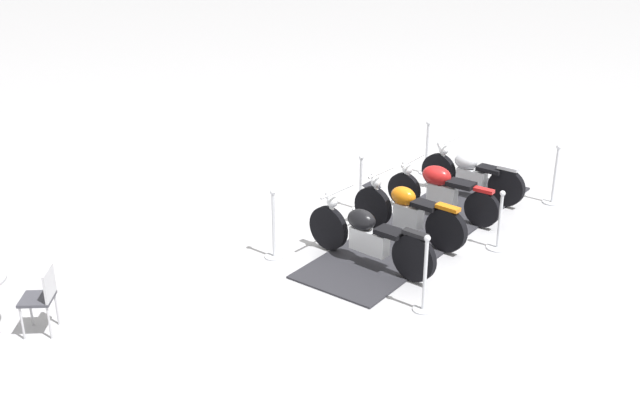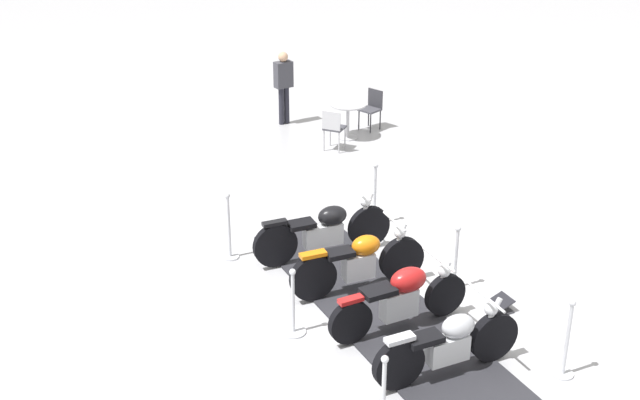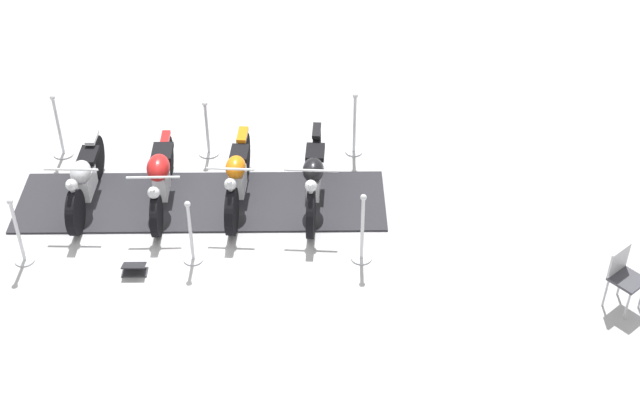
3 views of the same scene
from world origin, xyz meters
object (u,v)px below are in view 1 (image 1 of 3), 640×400
at_px(stanchion_right_mid, 361,190).
at_px(motorcycle_copper, 407,212).
at_px(stanchion_right_rear, 274,234).
at_px(motorcycle_black, 367,235).
at_px(stanchion_right_front, 427,154).
at_px(motorcycle_chrome, 471,174).
at_px(stanchion_left_mid, 499,232).
at_px(stanchion_left_front, 554,185).
at_px(info_placard, 372,190).
at_px(cafe_chair_near_table, 42,296).
at_px(motorcycle_maroon, 440,189).
at_px(stanchion_left_rear, 425,284).

bearing_deg(stanchion_right_mid, motorcycle_copper, 125.92).
height_order(motorcycle_copper, stanchion_right_rear, stanchion_right_rear).
height_order(motorcycle_black, stanchion_right_front, stanchion_right_front).
bearing_deg(stanchion_right_mid, motorcycle_chrome, -157.30).
relative_size(stanchion_left_mid, stanchion_left_front, 0.88).
relative_size(stanchion_right_mid, info_placard, 2.57).
height_order(stanchion_right_mid, cafe_chair_near_table, stanchion_right_mid).
height_order(motorcycle_chrome, stanchion_right_front, stanchion_right_front).
xyz_separation_m(motorcycle_black, stanchion_left_mid, (-2.07, -0.81, -0.20)).
height_order(stanchion_left_mid, cafe_chair_near_table, stanchion_left_mid).
relative_size(stanchion_left_mid, stanchion_right_front, 0.90).
xyz_separation_m(stanchion_right_front, info_placard, (1.05, 1.25, -0.34)).
xyz_separation_m(motorcycle_black, stanchion_left_front, (-3.29, -2.89, -0.14)).
height_order(motorcycle_maroon, stanchion_left_rear, stanchion_left_rear).
xyz_separation_m(motorcycle_black, stanchion_left_rear, (-0.85, 1.28, -0.09)).
bearing_deg(stanchion_left_front, motorcycle_copper, 35.21).
distance_m(stanchion_right_mid, stanchion_right_rear, 2.41).
distance_m(stanchion_left_rear, stanchion_right_rear, 2.68).
height_order(motorcycle_copper, stanchion_left_mid, motorcycle_copper).
height_order(motorcycle_chrome, stanchion_left_mid, motorcycle_chrome).
height_order(motorcycle_chrome, motorcycle_black, motorcycle_black).
relative_size(stanchion_right_mid, stanchion_right_rear, 0.91).
bearing_deg(motorcycle_maroon, motorcycle_black, 89.35).
bearing_deg(stanchion_left_mid, cafe_chair_near_table, 27.68).
xyz_separation_m(motorcycle_maroon, info_placard, (1.25, -0.98, -0.46)).
bearing_deg(motorcycle_black, stanchion_left_front, -104.85).
relative_size(motorcycle_copper, stanchion_right_rear, 1.61).
xyz_separation_m(stanchion_left_mid, stanchion_left_rear, (1.22, 2.08, 0.11)).
distance_m(stanchion_right_mid, stanchion_left_front, 3.60).
bearing_deg(stanchion_right_rear, stanchion_right_front, -120.30).
bearing_deg(stanchion_left_mid, motorcycle_black, 21.30).
xyz_separation_m(motorcycle_chrome, stanchion_left_mid, (-0.30, 2.19, -0.17)).
height_order(motorcycle_chrome, info_placard, motorcycle_chrome).
relative_size(motorcycle_maroon, stanchion_right_rear, 1.68).
relative_size(motorcycle_black, info_placard, 4.91).
height_order(stanchion_right_front, cafe_chair_near_table, stanchion_right_front).
bearing_deg(stanchion_left_front, motorcycle_maroon, 22.76).
distance_m(motorcycle_chrome, stanchion_right_front, 1.48).
bearing_deg(stanchion_right_rear, stanchion_left_front, -149.29).
distance_m(motorcycle_maroon, motorcycle_black, 2.32).
bearing_deg(info_placard, cafe_chair_near_table, 174.01).
bearing_deg(motorcycle_chrome, motorcycle_maroon, 90.81).
bearing_deg(stanchion_left_mid, motorcycle_maroon, -53.09).
distance_m(stanchion_left_mid, cafe_chair_near_table, 6.89).
bearing_deg(stanchion_right_mid, stanchion_left_mid, 149.70).
bearing_deg(stanchion_left_rear, stanchion_right_rear, -30.30).
height_order(motorcycle_maroon, stanchion_right_front, stanchion_right_front).
distance_m(stanchion_right_mid, stanchion_right_front, 2.41).
xyz_separation_m(info_placard, cafe_chair_near_table, (3.95, 5.38, 0.47)).
relative_size(stanchion_right_front, stanchion_left_front, 0.98).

